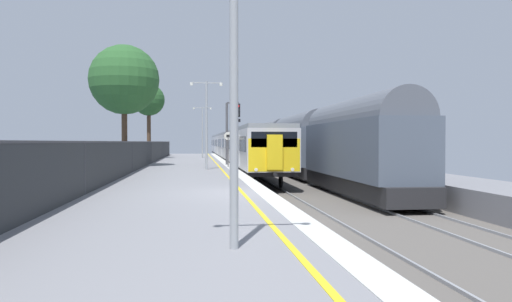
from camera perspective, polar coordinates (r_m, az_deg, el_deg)
The scene contains 11 objects.
ground at distance 17.18m, azimuth 8.50°, elevation -6.68°, with size 17.40×110.00×1.21m.
commuter_train_at_platform at distance 56.68m, azimuth -2.81°, elevation 0.63°, with size 2.83×63.21×3.81m.
freight_train_adjacent_track at distance 38.41m, azimuth 5.15°, elevation 0.95°, with size 2.60×40.75×4.80m.
signal_gantry at distance 36.88m, azimuth -2.93°, elevation 2.95°, with size 1.10×0.24×4.65m.
speed_limit_sign at distance 33.72m, azimuth -3.22°, elevation 0.78°, with size 0.59×0.08×2.39m.
platform_lamp_near at distance 7.98m, azimuth -2.56°, elevation 10.40°, with size 2.00×0.20×5.01m.
platform_lamp_mid at distance 30.56m, azimuth -5.72°, elevation 3.89°, with size 2.00×0.20×5.41m.
platform_lamp_far at distance 53.21m, azimuth -6.18°, elevation 2.70°, with size 2.00×0.20×5.43m.
platform_back_fence at distance 16.83m, azimuth -19.13°, elevation -1.71°, with size 0.07×99.00×1.73m.
background_tree_left at distance 52.12m, azimuth -12.33°, elevation 5.62°, with size 3.24×3.24×7.61m.
background_tree_centre at distance 35.34m, azimuth -14.88°, elevation 7.75°, with size 4.76×4.76×8.34m.
Camera 1 is at (-1.86, -16.42, 1.71)m, focal length 34.81 mm.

